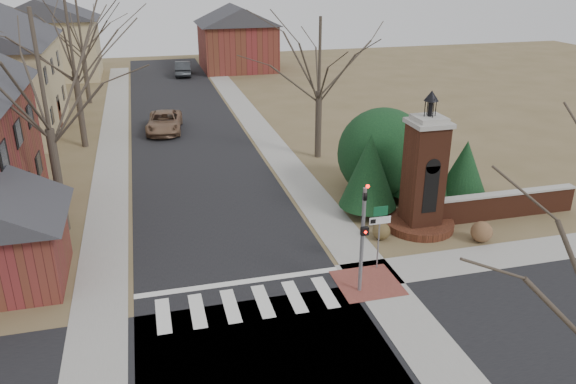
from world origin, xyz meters
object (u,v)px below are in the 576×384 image
object	(u,v)px
pickup_truck	(164,122)
distant_car	(183,68)
brick_gate_monument	(423,184)
sign_post	(380,225)
traffic_signal_pole	(363,230)

from	to	relation	value
pickup_truck	distant_car	distance (m)	21.71
brick_gate_monument	distant_car	distance (m)	41.39
sign_post	distant_car	distance (m)	43.91
sign_post	pickup_truck	world-z (taller)	sign_post
pickup_truck	distant_car	size ratio (longest dim) A/B	1.10
pickup_truck	distant_car	bearing A→B (deg)	88.48
brick_gate_monument	sign_post	bearing A→B (deg)	-138.58
pickup_truck	brick_gate_monument	bearing A→B (deg)	-54.18
sign_post	pickup_truck	xyz separation A→B (m)	(-7.19, 22.23, -1.23)
traffic_signal_pole	distant_car	distance (m)	45.24
brick_gate_monument	distant_car	world-z (taller)	brick_gate_monument
brick_gate_monument	pickup_truck	xyz separation A→B (m)	(-10.60, 19.23, -1.45)
brick_gate_monument	pickup_truck	size ratio (longest dim) A/B	1.26
traffic_signal_pole	sign_post	xyz separation A→B (m)	(1.29, 1.41, -0.64)
sign_post	brick_gate_monument	xyz separation A→B (m)	(3.41, 3.01, 0.22)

